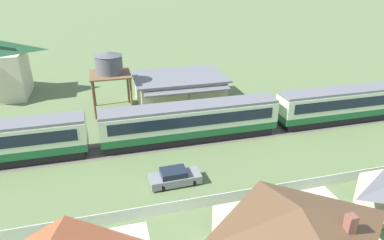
% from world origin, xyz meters
% --- Properties ---
extents(ground_plane, '(600.00, 600.00, 0.00)m').
position_xyz_m(ground_plane, '(0.00, 0.00, 0.00)').
color(ground_plane, '#607547').
extents(passenger_train, '(60.07, 2.99, 4.15)m').
position_xyz_m(passenger_train, '(-6.39, 0.28, 2.30)').
color(passenger_train, '#1E6033').
rests_on(passenger_train, ground_plane).
extents(railway_track, '(102.92, 3.60, 0.04)m').
position_xyz_m(railway_track, '(-6.69, 0.28, 0.01)').
color(railway_track, '#665B51').
rests_on(railway_track, ground_plane).
extents(station_building, '(12.27, 9.77, 3.84)m').
position_xyz_m(station_building, '(-5.25, 11.69, 1.94)').
color(station_building, beige).
rests_on(station_building, ground_plane).
extents(water_tower, '(5.05, 5.05, 7.85)m').
position_xyz_m(water_tower, '(-14.36, 11.03, 6.14)').
color(water_tower, brown).
rests_on(water_tower, ground_plane).
extents(cottage_brown_roof, '(9.42, 7.71, 4.36)m').
position_xyz_m(cottage_brown_roof, '(-4.63, -17.83, 2.27)').
color(cottage_brown_roof, beige).
rests_on(cottage_brown_roof, ground_plane).
extents(picket_fence_front, '(52.09, 0.06, 1.05)m').
position_xyz_m(picket_fence_front, '(-10.85, -11.13, 0.53)').
color(picket_fence_front, white).
rests_on(picket_fence_front, ground_plane).
extents(parked_car_grey, '(4.49, 1.99, 1.42)m').
position_xyz_m(parked_car_grey, '(-10.15, -7.33, 0.66)').
color(parked_car_grey, gray).
rests_on(parked_car_grey, ground_plane).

